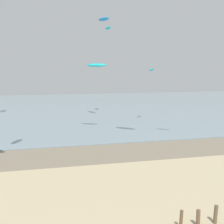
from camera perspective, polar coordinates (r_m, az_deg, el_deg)
The scene contains 6 objects.
wet_sand_strip at distance 31.13m, azimuth -3.32°, elevation -7.75°, with size 120.00×6.98×0.01m, color #7A6D59.
sea at distance 68.67m, azimuth -9.38°, elevation 0.83°, with size 160.00×70.00×0.10m, color gray.
kite_aloft_3 at distance 40.91m, azimuth -2.82°, elevation 8.66°, with size 2.63×0.84×0.42m, color #19B2B7.
kite_aloft_4 at distance 49.15m, azimuth 7.30°, elevation 7.76°, with size 1.92×0.61×0.31m, color #19B2B7.
kite_aloft_6 at distance 49.98m, azimuth -1.53°, elevation 16.78°, with size 2.98×0.95×0.48m, color #2384D1.
kite_aloft_7 at distance 54.97m, azimuth -0.70°, elevation 15.26°, with size 2.73×0.88×0.44m, color #19B2B7.
Camera 1 is at (-5.58, -6.22, 8.40)m, focal length 49.50 mm.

